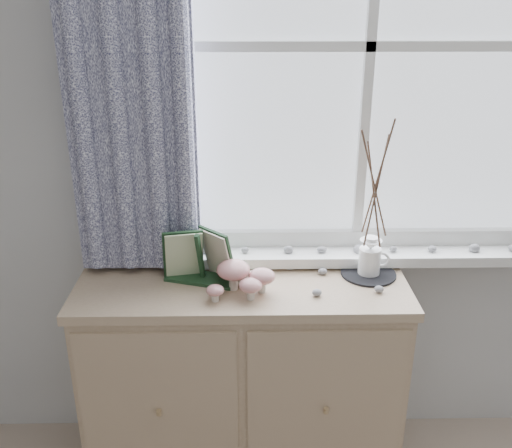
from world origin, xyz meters
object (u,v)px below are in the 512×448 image
toadstool_cluster (242,276)px  botanical_book (200,258)px  twig_pitcher (376,185)px  sideboard (243,379)px

toadstool_cluster → botanical_book: bearing=156.6°
botanical_book → twig_pitcher: twig_pitcher is taller
botanical_book → twig_pitcher: 0.67m
sideboard → botanical_book: bearing=-179.3°
toadstool_cluster → twig_pitcher: twig_pitcher is taller
toadstool_cluster → twig_pitcher: 0.57m
sideboard → botanical_book: (-0.15, -0.00, 0.53)m
sideboard → twig_pitcher: 0.91m
twig_pitcher → sideboard: bearing=-153.9°
toadstool_cluster → sideboard: bearing=90.7°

